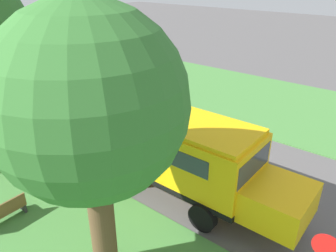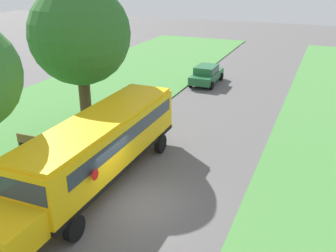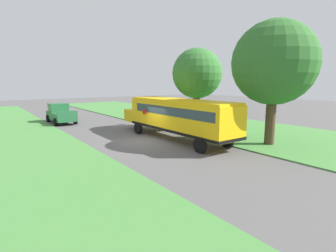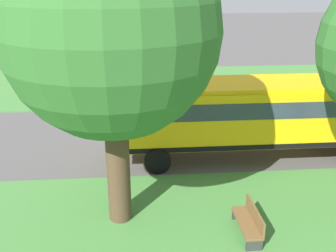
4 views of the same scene
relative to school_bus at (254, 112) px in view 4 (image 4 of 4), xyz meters
name	(u,v)px [view 4 (image 4 of 4)]	position (x,y,z in m)	size (l,w,h in m)	color
ground_plane	(257,133)	(2.38, -1.00, -1.92)	(120.00, 120.00, 0.00)	#565454
grass_far_side	(219,83)	(11.38, -1.00, -1.89)	(10.00, 80.00, 0.07)	#47843D
school_bus	(254,112)	(0.00, 0.00, 0.00)	(2.85, 12.42, 3.16)	yellow
oak_tree_roadside_mid	(116,29)	(-4.08, 5.15, 3.84)	(5.73, 5.73, 8.61)	#4C3826
park_bench	(249,222)	(-5.33, 1.57, -1.45)	(1.61, 0.53, 0.92)	brown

